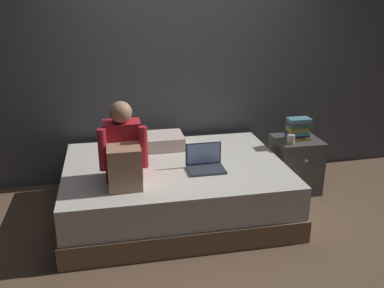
{
  "coord_description": "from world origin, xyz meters",
  "views": [
    {
      "loc": [
        -0.75,
        -3.17,
        1.94
      ],
      "look_at": [
        -0.08,
        0.1,
        0.74
      ],
      "focal_mm": 39.19,
      "sensor_mm": 36.0,
      "label": 1
    }
  ],
  "objects_px": {
    "person_sitting": "(123,152)",
    "book_stack": "(298,128)",
    "pillow": "(155,141)",
    "nightstand": "(295,164)",
    "laptop": "(205,163)",
    "bed": "(175,188)",
    "mug": "(291,139)"
  },
  "relations": [
    {
      "from": "person_sitting",
      "to": "mug",
      "type": "bearing_deg",
      "value": 13.58
    },
    {
      "from": "laptop",
      "to": "book_stack",
      "type": "height_order",
      "value": "book_stack"
    },
    {
      "from": "nightstand",
      "to": "laptop",
      "type": "relative_size",
      "value": 1.74
    },
    {
      "from": "laptop",
      "to": "nightstand",
      "type": "bearing_deg",
      "value": 21.21
    },
    {
      "from": "nightstand",
      "to": "book_stack",
      "type": "height_order",
      "value": "book_stack"
    },
    {
      "from": "person_sitting",
      "to": "laptop",
      "type": "bearing_deg",
      "value": 8.37
    },
    {
      "from": "nightstand",
      "to": "pillow",
      "type": "distance_m",
      "value": 1.47
    },
    {
      "from": "person_sitting",
      "to": "laptop",
      "type": "distance_m",
      "value": 0.74
    },
    {
      "from": "bed",
      "to": "laptop",
      "type": "distance_m",
      "value": 0.43
    },
    {
      "from": "bed",
      "to": "mug",
      "type": "height_order",
      "value": "mug"
    },
    {
      "from": "pillow",
      "to": "mug",
      "type": "xyz_separation_m",
      "value": [
        1.29,
        -0.33,
        0.05
      ]
    },
    {
      "from": "person_sitting",
      "to": "book_stack",
      "type": "distance_m",
      "value": 1.83
    },
    {
      "from": "pillow",
      "to": "mug",
      "type": "relative_size",
      "value": 6.22
    },
    {
      "from": "pillow",
      "to": "laptop",
      "type": "bearing_deg",
      "value": -59.67
    },
    {
      "from": "bed",
      "to": "nightstand",
      "type": "xyz_separation_m",
      "value": [
        1.3,
        0.24,
        0.04
      ]
    },
    {
      "from": "nightstand",
      "to": "laptop",
      "type": "bearing_deg",
      "value": -158.79
    },
    {
      "from": "book_stack",
      "to": "person_sitting",
      "type": "bearing_deg",
      "value": -163.85
    },
    {
      "from": "laptop",
      "to": "book_stack",
      "type": "xyz_separation_m",
      "value": [
        1.05,
        0.4,
        0.13
      ]
    },
    {
      "from": "person_sitting",
      "to": "pillow",
      "type": "xyz_separation_m",
      "value": [
        0.34,
        0.73,
        -0.19
      ]
    },
    {
      "from": "laptop",
      "to": "mug",
      "type": "relative_size",
      "value": 3.56
    },
    {
      "from": "nightstand",
      "to": "mug",
      "type": "xyz_separation_m",
      "value": [
        -0.13,
        -0.12,
        0.32
      ]
    },
    {
      "from": "pillow",
      "to": "book_stack",
      "type": "xyz_separation_m",
      "value": [
        1.42,
        -0.22,
        0.12
      ]
    },
    {
      "from": "nightstand",
      "to": "person_sitting",
      "type": "relative_size",
      "value": 0.85
    },
    {
      "from": "bed",
      "to": "mug",
      "type": "xyz_separation_m",
      "value": [
        1.17,
        0.12,
        0.36
      ]
    },
    {
      "from": "person_sitting",
      "to": "book_stack",
      "type": "height_order",
      "value": "person_sitting"
    },
    {
      "from": "bed",
      "to": "mug",
      "type": "relative_size",
      "value": 22.22
    },
    {
      "from": "person_sitting",
      "to": "book_stack",
      "type": "xyz_separation_m",
      "value": [
        1.75,
        0.51,
        -0.07
      ]
    },
    {
      "from": "book_stack",
      "to": "nightstand",
      "type": "bearing_deg",
      "value": 48.82
    },
    {
      "from": "laptop",
      "to": "pillow",
      "type": "bearing_deg",
      "value": 120.33
    },
    {
      "from": "bed",
      "to": "person_sitting",
      "type": "relative_size",
      "value": 3.05
    },
    {
      "from": "person_sitting",
      "to": "bed",
      "type": "bearing_deg",
      "value": 31.22
    },
    {
      "from": "person_sitting",
      "to": "book_stack",
      "type": "bearing_deg",
      "value": 16.15
    }
  ]
}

